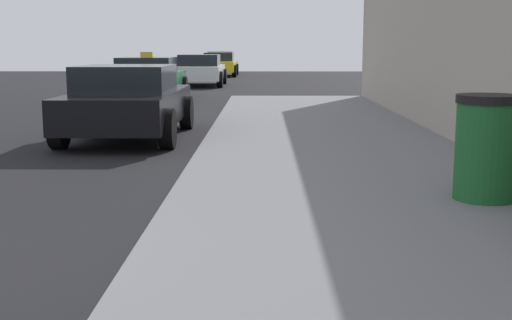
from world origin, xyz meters
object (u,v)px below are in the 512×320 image
car_green (148,78)px  car_yellow (220,64)px  car_white (200,70)px  car_silver (221,61)px  trash_bin (487,147)px  car_black (128,101)px

car_green → car_yellow: car_green is taller
car_white → car_green: bearing=-97.0°
car_silver → car_yellow: bearing=-87.1°
car_green → car_yellow: bearing=86.2°
trash_bin → car_silver: 38.14m
trash_bin → car_white: size_ratio=0.23×
car_green → car_silver: car_green is taller
car_green → car_white: 7.32m
car_white → trash_bin: bearing=-77.6°
car_white → car_yellow: same height
car_green → car_silver: 23.77m
car_yellow → car_silver: 7.37m
trash_bin → car_yellow: (-4.48, 30.46, -0.00)m
car_black → car_white: 15.96m
car_white → car_silver: (-0.17, 16.50, -0.00)m
trash_bin → car_silver: (-4.86, 37.82, -0.01)m
car_white → car_yellow: size_ratio=0.96×
trash_bin → car_white: (-4.69, 21.33, -0.00)m
trash_bin → car_silver: car_silver is taller
car_yellow → car_green: bearing=-93.8°
trash_bin → car_green: 15.13m
car_white → car_black: bearing=-89.1°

